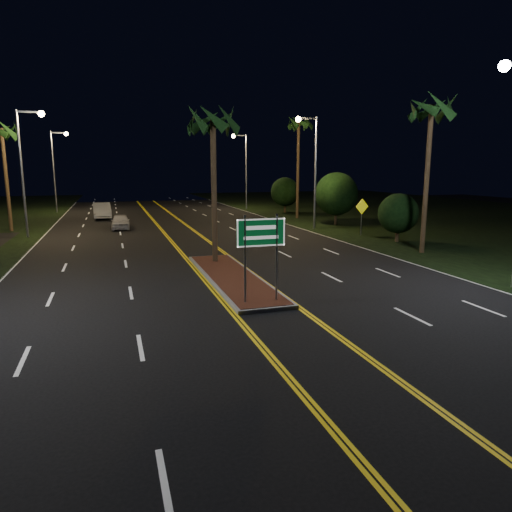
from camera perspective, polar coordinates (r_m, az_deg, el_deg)
name	(u,v)px	position (r m, az deg, el deg)	size (l,w,h in m)	color
ground	(289,330)	(14.40, 4.14, -9.25)	(120.00, 120.00, 0.00)	black
grass_right	(472,218)	(51.60, 25.39, 4.35)	(40.00, 110.00, 0.01)	black
median_island	(232,277)	(20.76, -3.01, -2.68)	(2.25, 10.25, 0.17)	gray
highway_sign	(261,241)	(16.35, 0.64, 1.92)	(1.80, 0.08, 3.20)	gray
streetlight_left_mid	(26,158)	(36.97, -26.76, 10.85)	(1.91, 0.44, 9.00)	gray
streetlight_left_far	(57,162)	(56.82, -23.66, 10.72)	(1.91, 0.44, 9.00)	gray
streetlight_right_mid	(311,160)	(37.93, 6.94, 11.89)	(1.91, 0.44, 9.00)	gray
streetlight_right_far	(243,162)	(56.75, -1.61, 11.61)	(1.91, 0.44, 9.00)	gray
palm_median	(213,121)	(23.70, -5.43, 16.48)	(2.40, 2.40, 8.30)	#382819
palm_left_far	(1,131)	(41.37, -29.22, 13.43)	(2.40, 2.40, 8.80)	#382819
palm_right_near	(432,110)	(28.76, 21.10, 16.71)	(2.40, 2.40, 9.30)	#382819
palm_right_far	(299,125)	(46.32, 5.35, 16.05)	(2.40, 2.40, 10.30)	#382819
shrub_near	(398,213)	(32.52, 17.35, 5.10)	(2.70, 2.70, 3.30)	#382819
shrub_mid	(336,194)	(41.27, 10.01, 7.65)	(3.78, 3.78, 4.62)	#382819
shrub_far	(285,192)	(52.14, 3.65, 8.00)	(3.24, 3.24, 3.96)	#382819
car_near	(120,220)	(39.51, -16.60, 4.29)	(1.84, 4.28, 1.43)	silver
car_far	(102,209)	(48.36, -18.71, 5.54)	(2.34, 5.47, 1.82)	silver
warning_sign	(362,211)	(34.95, 13.09, 5.46)	(1.14, 0.22, 2.75)	gray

